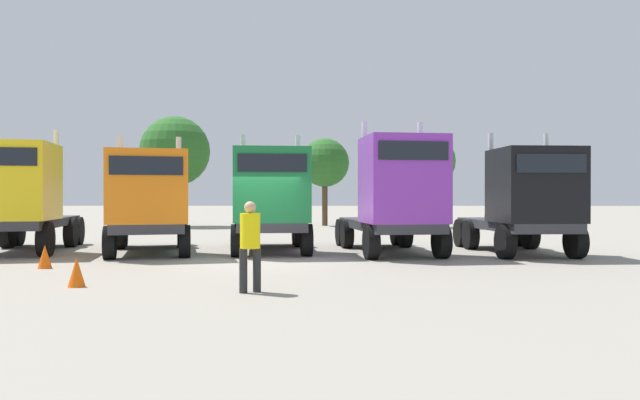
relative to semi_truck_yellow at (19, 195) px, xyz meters
The scene contains 12 objects.
ground 8.68m from the semi_truck_yellow, 15.88° to the right, with size 200.00×200.00×0.00m, color gray.
semi_truck_yellow is the anchor object (origin of this frame).
semi_truck_orange 4.40m from the semi_truck_yellow, ahead, with size 3.95×6.44×3.93m.
semi_truck_green 8.31m from the semi_truck_yellow, ahead, with size 3.21×6.10×4.05m.
semi_truck_purple 12.43m from the semi_truck_yellow, ahead, with size 3.47×6.62×4.36m.
semi_truck_black 16.61m from the semi_truck_yellow, ahead, with size 2.99×5.88×4.00m.
visitor_in_hivis 11.71m from the semi_truck_yellow, 41.99° to the right, with size 0.53×0.53×1.81m.
traffic_cone_near 5.05m from the semi_truck_yellow, 55.23° to the right, with size 0.36×0.36×0.63m, color #F2590C.
traffic_cone_mid 8.80m from the semi_truck_yellow, 55.32° to the right, with size 0.36×0.36×0.63m, color #F2590C.
oak_far_left 18.09m from the semi_truck_yellow, 88.19° to the left, with size 4.36×4.36×6.92m.
oak_far_centre 21.58m from the semi_truck_yellow, 62.34° to the left, with size 3.14×3.14×5.64m.
oak_far_right 23.71m from the semi_truck_yellow, 46.29° to the left, with size 3.26×3.26×5.67m.
Camera 1 is at (2.11, -17.33, 1.91)m, focal length 33.69 mm.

